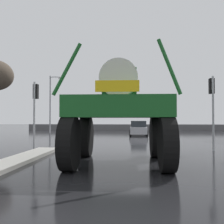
% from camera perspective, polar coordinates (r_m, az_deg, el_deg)
% --- Properties ---
extents(ground_plane, '(120.00, 120.00, 0.00)m').
position_cam_1_polar(ground_plane, '(20.86, 2.38, -6.30)').
color(ground_plane, black).
extents(median_island, '(1.13, 9.22, 0.15)m').
position_cam_1_polar(median_island, '(10.19, -22.34, -10.71)').
color(median_island, '#9E9B93').
rests_on(median_island, ground).
extents(oversize_sprayer, '(4.20, 5.11, 4.28)m').
position_cam_1_polar(oversize_sprayer, '(9.84, 1.68, 0.02)').
color(oversize_sprayer, black).
rests_on(oversize_sprayer, ground).
extents(sedan_ahead, '(1.93, 4.13, 1.52)m').
position_cam_1_polar(sedan_ahead, '(27.05, 5.99, -3.70)').
color(sedan_ahead, '#B7B7BF').
rests_on(sedan_ahead, ground).
extents(traffic_signal_near_left, '(0.24, 0.54, 3.82)m').
position_cam_1_polar(traffic_signal_near_left, '(15.12, -16.93, 2.56)').
color(traffic_signal_near_left, '#A8AAAF').
rests_on(traffic_signal_near_left, ground).
extents(traffic_signal_near_right, '(0.24, 0.54, 4.03)m').
position_cam_1_polar(traffic_signal_near_right, '(14.80, 21.67, 3.30)').
color(traffic_signal_near_right, '#A8AAAF').
rests_on(traffic_signal_near_right, ground).
extents(traffic_signal_far_left, '(0.24, 0.55, 3.41)m').
position_cam_1_polar(traffic_signal_far_left, '(32.24, -7.20, -0.21)').
color(traffic_signal_far_left, '#A8AAAF').
rests_on(traffic_signal_far_left, ground).
extents(streetlight_far_left, '(1.59, 0.24, 7.01)m').
position_cam_1_polar(streetlight_far_left, '(31.69, -13.58, 2.42)').
color(streetlight_far_left, '#A8AAAF').
rests_on(streetlight_far_left, ground).
extents(roadside_barrier, '(30.48, 0.24, 0.90)m').
position_cam_1_polar(roadside_barrier, '(38.62, 3.21, -3.47)').
color(roadside_barrier, '#59595B').
rests_on(roadside_barrier, ground).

